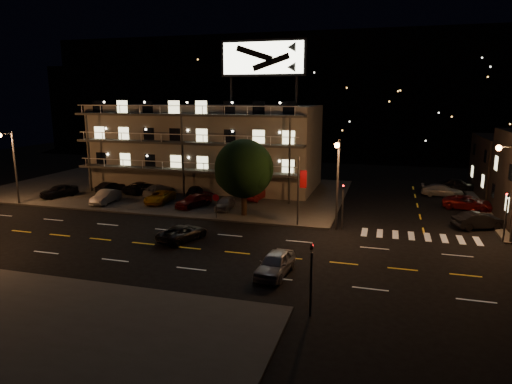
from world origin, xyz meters
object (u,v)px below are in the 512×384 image
(lot_car_2, at_px, (160,197))
(side_car_0, at_px, (479,221))
(road_car_east, at_px, (275,264))
(tree, at_px, (243,170))
(lot_car_7, at_px, (158,190))
(lot_car_4, at_px, (225,203))
(road_car_west, at_px, (183,233))

(lot_car_2, relative_size, side_car_0, 1.02)
(side_car_0, height_order, road_car_east, road_car_east)
(tree, bearing_deg, lot_car_7, 155.45)
(lot_car_7, xyz_separation_m, side_car_0, (33.89, -3.93, -0.07))
(lot_car_4, height_order, road_car_east, road_car_east)
(lot_car_2, xyz_separation_m, road_car_west, (8.00, -11.19, -0.15))
(road_car_west, bearing_deg, lot_car_2, -35.43)
(tree, xyz_separation_m, road_car_west, (-2.48, -8.73, -3.96))
(tree, distance_m, lot_car_2, 11.42)
(lot_car_2, distance_m, lot_car_4, 7.98)
(tree, distance_m, road_car_west, 9.90)
(lot_car_7, bearing_deg, lot_car_2, 126.81)
(lot_car_4, relative_size, road_car_east, 0.82)
(tree, relative_size, lot_car_4, 2.04)
(lot_car_4, xyz_separation_m, side_car_0, (24.11, 0.11, -0.03))
(road_car_west, bearing_deg, side_car_0, -137.55)
(lot_car_7, relative_size, side_car_0, 1.01)
(lot_car_2, distance_m, side_car_0, 32.05)
(tree, distance_m, lot_car_7, 14.08)
(side_car_0, bearing_deg, lot_car_2, 65.15)
(tree, relative_size, side_car_0, 1.65)
(lot_car_4, xyz_separation_m, road_car_west, (0.07, -10.32, -0.13))
(lot_car_7, bearing_deg, road_car_west, 131.04)
(lot_car_2, distance_m, road_car_east, 23.55)
(tree, distance_m, side_car_0, 21.97)
(road_car_east, bearing_deg, lot_car_7, 139.36)
(tree, bearing_deg, road_car_east, -64.44)
(tree, relative_size, lot_car_7, 1.64)
(side_car_0, bearing_deg, road_car_west, 89.96)
(lot_car_7, distance_m, road_car_west, 17.42)
(road_car_east, relative_size, road_car_west, 0.97)
(lot_car_2, xyz_separation_m, lot_car_7, (-1.85, 3.17, 0.02))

